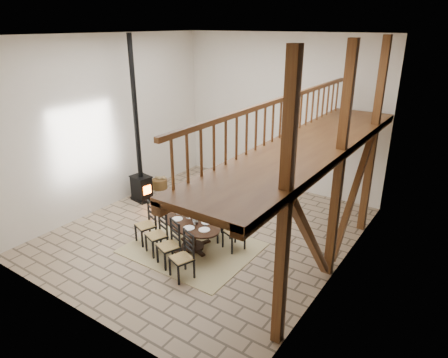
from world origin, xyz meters
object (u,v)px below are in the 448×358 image
Objects in this scene: log_basket at (160,183)px; log_stack at (146,191)px; wood_stove at (140,166)px; dining_table at (189,235)px.

log_basket is 0.61m from log_stack.
wood_stove reaches higher than log_stack.
wood_stove reaches higher than dining_table.
log_basket is (-3.29, 2.48, -0.21)m from dining_table.
wood_stove is 1.41m from log_basket.
log_basket is (-0.19, 1.02, -0.95)m from wood_stove.
log_basket is at bearing 85.57° from log_stack.
dining_table is 3.51m from wood_stove.
wood_stove is (-3.10, 1.47, 0.74)m from dining_table.
dining_table is at bearing -37.05° from log_basket.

